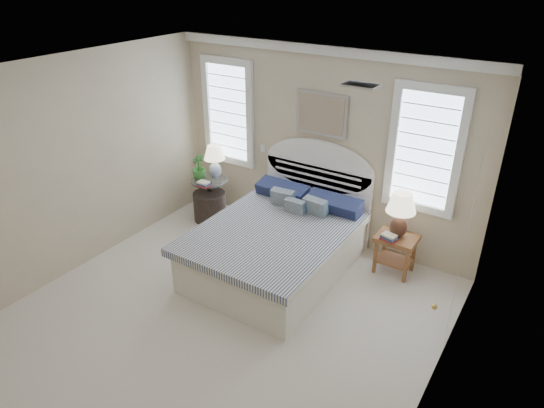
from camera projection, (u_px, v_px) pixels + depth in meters
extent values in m
cube|color=silver|center=(210.00, 329.00, 5.34)|extent=(4.50, 5.00, 0.01)
cube|color=white|center=(192.00, 83.00, 4.12)|extent=(4.50, 5.00, 0.01)
cube|color=beige|center=(321.00, 147.00, 6.60)|extent=(4.50, 0.02, 2.70)
cube|color=beige|center=(58.00, 173.00, 5.81)|extent=(0.02, 5.00, 2.70)
cube|color=beige|center=(433.00, 301.00, 3.64)|extent=(0.02, 5.00, 2.70)
cube|color=white|center=(324.00, 50.00, 5.99)|extent=(4.50, 0.08, 0.12)
cube|color=#B2B2B2|center=(361.00, 85.00, 4.15)|extent=(0.30, 0.20, 0.02)
cube|color=white|center=(263.00, 148.00, 7.14)|extent=(0.08, 0.01, 0.12)
cube|color=#C9E1FF|center=(229.00, 112.00, 7.22)|extent=(0.90, 0.06, 1.60)
cube|color=#C9E1FF|center=(425.00, 150.00, 5.80)|extent=(0.90, 0.06, 1.60)
cube|color=silver|center=(321.00, 114.00, 6.36)|extent=(0.74, 0.04, 0.58)
cube|color=white|center=(465.00, 246.00, 4.62)|extent=(0.02, 1.80, 2.40)
cube|color=silver|center=(275.00, 253.00, 6.21)|extent=(1.60, 2.10, 0.55)
cube|color=navy|center=(273.00, 233.00, 6.03)|extent=(1.72, 2.15, 0.10)
cube|color=white|center=(317.00, 201.00, 6.92)|extent=(1.62, 0.08, 1.10)
cube|color=#1C2347|center=(283.00, 190.00, 6.82)|extent=(0.75, 0.31, 0.23)
cube|color=#1C2347|center=(334.00, 204.00, 6.44)|extent=(0.75, 0.31, 0.23)
cube|color=#325071|center=(283.00, 200.00, 6.59)|extent=(0.33, 0.20, 0.34)
cube|color=#325071|center=(316.00, 210.00, 6.34)|extent=(0.33, 0.20, 0.34)
cube|color=#325071|center=(295.00, 209.00, 6.40)|extent=(0.28, 0.14, 0.29)
cylinder|color=black|center=(211.00, 215.00, 7.67)|extent=(0.32, 0.32, 0.03)
cylinder|color=black|center=(210.00, 199.00, 7.54)|extent=(0.08, 0.08, 0.60)
cylinder|color=silver|center=(209.00, 181.00, 7.39)|extent=(0.56, 0.56, 0.02)
cube|color=#985D31|center=(397.00, 238.00, 6.10)|extent=(0.50, 0.40, 0.06)
cube|color=#985D31|center=(394.00, 260.00, 6.24)|extent=(0.44, 0.34, 0.03)
cube|color=#985D31|center=(375.00, 257.00, 6.20)|extent=(0.04, 0.04, 0.47)
cube|color=#985D31|center=(384.00, 246.00, 6.43)|extent=(0.04, 0.04, 0.47)
cube|color=#985D31|center=(406.00, 266.00, 6.01)|extent=(0.04, 0.04, 0.47)
cube|color=#985D31|center=(414.00, 255.00, 6.23)|extent=(0.04, 0.04, 0.47)
cylinder|color=black|center=(210.00, 206.00, 7.49)|extent=(0.61, 0.61, 0.45)
cylinder|color=silver|center=(216.00, 176.00, 7.48)|extent=(0.12, 0.12, 0.03)
ellipsoid|color=silver|center=(215.00, 170.00, 7.43)|extent=(0.22, 0.22, 0.24)
cylinder|color=gold|center=(215.00, 161.00, 7.37)|extent=(0.03, 0.03, 0.09)
cylinder|color=black|center=(397.00, 235.00, 6.09)|extent=(0.13, 0.13, 0.03)
ellipsoid|color=black|center=(399.00, 227.00, 6.04)|extent=(0.23, 0.23, 0.28)
cylinder|color=gold|center=(400.00, 214.00, 5.96)|extent=(0.03, 0.03, 0.10)
imported|color=#2D7033|center=(199.00, 167.00, 7.33)|extent=(0.27, 0.27, 0.40)
cube|color=maroon|center=(204.00, 185.00, 7.18)|extent=(0.19, 0.14, 0.02)
cube|color=navy|center=(203.00, 184.00, 7.17)|extent=(0.18, 0.13, 0.02)
cube|color=beige|center=(203.00, 182.00, 7.16)|extent=(0.17, 0.12, 0.02)
cube|color=maroon|center=(389.00, 239.00, 6.00)|extent=(0.22, 0.19, 0.03)
cube|color=navy|center=(389.00, 237.00, 5.99)|extent=(0.21, 0.18, 0.03)
cube|color=beige|center=(389.00, 235.00, 5.98)|extent=(0.20, 0.16, 0.03)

